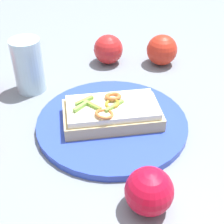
% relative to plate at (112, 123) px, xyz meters
% --- Properties ---
extents(ground_plane, '(2.00, 2.00, 0.00)m').
position_rel_plate_xyz_m(ground_plane, '(0.00, 0.00, -0.01)').
color(ground_plane, slate).
rests_on(ground_plane, ground).
extents(plate, '(0.30, 0.30, 0.01)m').
position_rel_plate_xyz_m(plate, '(0.00, 0.00, 0.00)').
color(plate, blue).
rests_on(plate, ground_plane).
extents(sandwich, '(0.21, 0.17, 0.05)m').
position_rel_plate_xyz_m(sandwich, '(0.00, -0.00, 0.03)').
color(sandwich, tan).
rests_on(sandwich, plate).
extents(apple_0, '(0.09, 0.09, 0.08)m').
position_rel_plate_xyz_m(apple_0, '(-0.13, -0.24, 0.03)').
color(apple_0, red).
rests_on(apple_0, ground_plane).
extents(apple_2, '(0.08, 0.08, 0.07)m').
position_rel_plate_xyz_m(apple_2, '(0.06, 0.20, 0.03)').
color(apple_2, red).
rests_on(apple_2, ground_plane).
extents(apple_5, '(0.08, 0.08, 0.08)m').
position_rel_plate_xyz_m(apple_5, '(-0.25, -0.16, 0.03)').
color(apple_5, red).
rests_on(apple_5, ground_plane).
extents(drinking_glass, '(0.07, 0.07, 0.12)m').
position_rel_plate_xyz_m(drinking_glass, '(0.09, -0.21, 0.05)').
color(drinking_glass, silver).
rests_on(drinking_glass, ground_plane).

